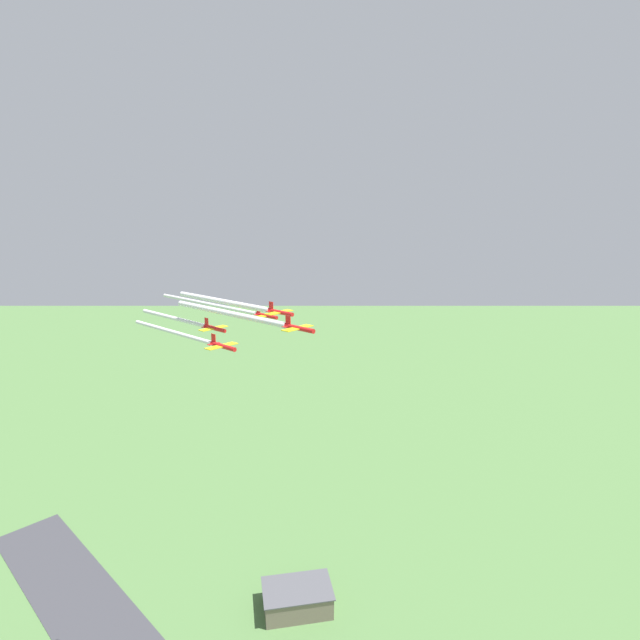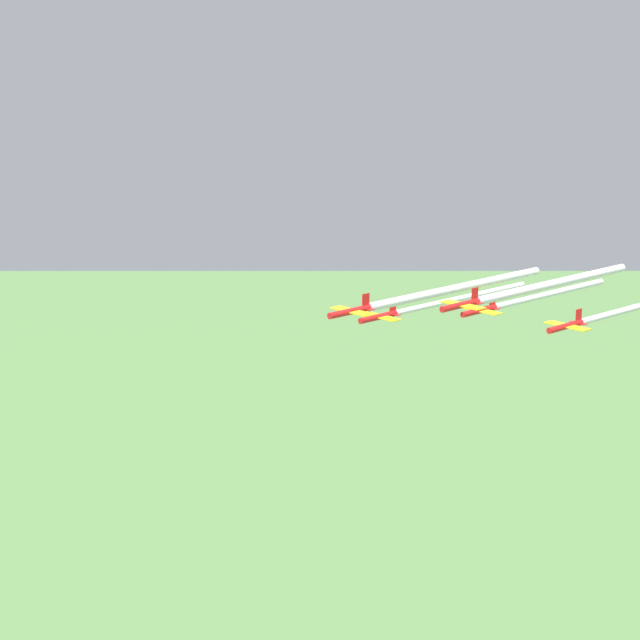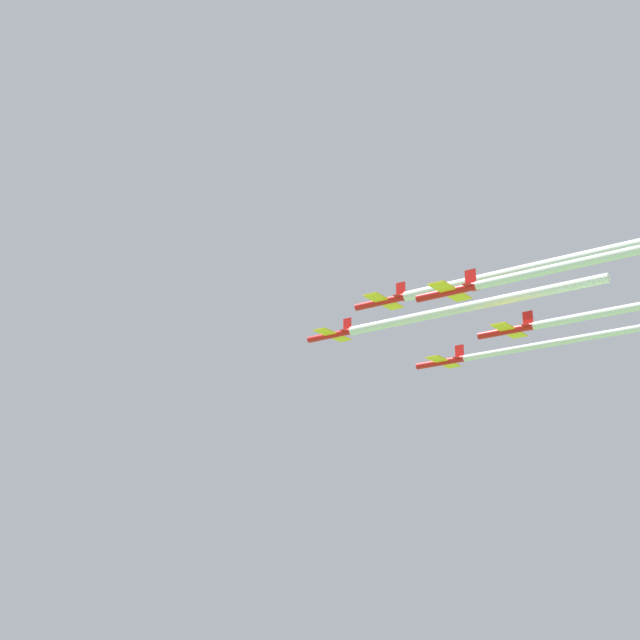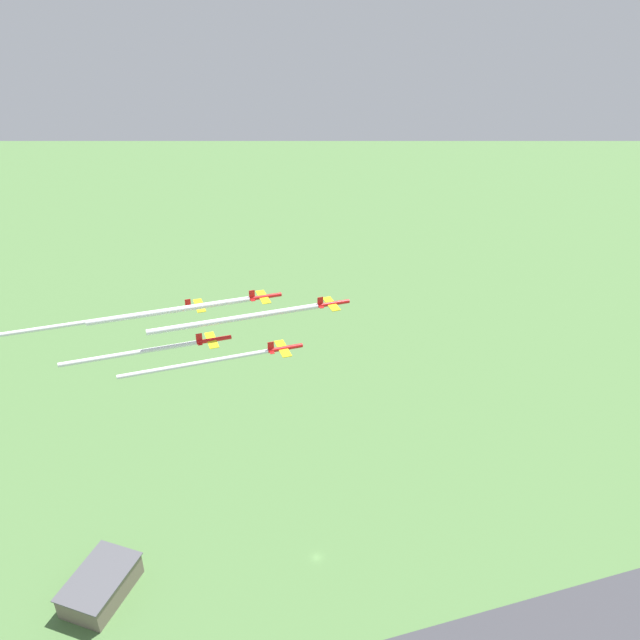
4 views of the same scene
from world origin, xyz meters
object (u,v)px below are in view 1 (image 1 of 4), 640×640
at_px(hangar, 297,598).
at_px(jet_2, 222,346).
at_px(jet_1, 280,312).
at_px(jet_4, 214,328).
at_px(jet_3, 266,315).
at_px(jet_0, 298,328).

xyz_separation_m(hangar, jet_2, (-27.70, -97.30, 149.65)).
height_order(hangar, jet_1, jet_1).
bearing_deg(jet_4, jet_3, 180.00).
bearing_deg(jet_2, jet_1, 180.00).
distance_m(hangar, jet_4, 172.92).
distance_m(hangar, jet_1, 177.86).
bearing_deg(jet_0, jet_3, -120.47).
relative_size(jet_0, jet_2, 1.00).
distance_m(jet_1, jet_3, 16.87).
height_order(jet_1, jet_4, jet_1).
relative_size(jet_2, jet_3, 1.00).
relative_size(jet_1, jet_4, 1.00).
bearing_deg(hangar, jet_0, -96.89).
relative_size(jet_0, jet_4, 1.00).
xyz_separation_m(jet_1, jet_3, (-2.07, 16.26, -4.00)).
relative_size(hangar, jet_4, 4.55).
bearing_deg(hangar, jet_2, -105.89).
relative_size(hangar, jet_3, 4.55).
xyz_separation_m(jet_1, jet_4, (-15.22, 6.09, -4.55)).
bearing_deg(jet_2, jet_0, 120.47).
xyz_separation_m(hangar, jet_4, (-29.77, -81.05, 149.82)).
xyz_separation_m(jet_0, jet_4, (-17.29, 22.34, -4.42)).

